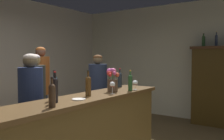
{
  "coord_description": "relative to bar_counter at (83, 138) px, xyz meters",
  "views": [
    {
      "loc": [
        2.17,
        -2.34,
        1.49
      ],
      "look_at": [
        0.41,
        0.2,
        1.33
      ],
      "focal_mm": 39.52,
      "sensor_mm": 36.0,
      "label": 1
    }
  ],
  "objects": [
    {
      "name": "wine_glass_mid",
      "position": [
        0.15,
        0.41,
        0.62
      ],
      "size": [
        0.07,
        0.07,
        0.16
      ],
      "color": "white",
      "rests_on": "bar_counter"
    },
    {
      "name": "wine_bottle_pinot",
      "position": [
        0.16,
        -0.61,
        0.63
      ],
      "size": [
        0.07,
        0.07,
        0.29
      ],
      "color": "#412E20",
      "rests_on": "bar_counter"
    },
    {
      "name": "wine_bottle_riesling",
      "position": [
        -0.14,
        -0.31,
        0.65
      ],
      "size": [
        0.07,
        0.07,
        0.34
      ],
      "color": "#1A2F38",
      "rests_on": "bar_counter"
    },
    {
      "name": "flower_arrangement",
      "position": [
        0.03,
        0.59,
        0.66
      ],
      "size": [
        0.19,
        0.16,
        0.33
      ],
      "color": "#493628",
      "rests_on": "bar_counter"
    },
    {
      "name": "patron_tall",
      "position": [
        -1.51,
        0.62,
        0.42
      ],
      "size": [
        0.3,
        0.3,
        1.67
      ],
      "rotation": [
        0.0,
        0.0,
        -0.45
      ],
      "color": "#292E4C",
      "rests_on": "ground"
    },
    {
      "name": "display_cabinet",
      "position": [
        0.75,
        3.46,
        0.39
      ],
      "size": [
        0.98,
        0.43,
        1.73
      ],
      "color": "#37280E",
      "rests_on": "ground"
    },
    {
      "name": "patron_by_cabinet",
      "position": [
        -1.08,
        0.15,
        0.34
      ],
      "size": [
        0.31,
        0.31,
        1.54
      ],
      "rotation": [
        0.0,
        0.0,
        -0.06
      ],
      "color": "#34262A",
      "rests_on": "ground"
    },
    {
      "name": "display_bottle_midleft",
      "position": [
        0.77,
        3.46,
        1.36
      ],
      "size": [
        0.06,
        0.06,
        0.32
      ],
      "color": "#1D2439",
      "rests_on": "display_cabinet"
    },
    {
      "name": "wine_bottle_syrah",
      "position": [
        -0.18,
        1.1,
        0.63
      ],
      "size": [
        0.07,
        0.07,
        0.3
      ],
      "color": "#1D2730",
      "rests_on": "bar_counter"
    },
    {
      "name": "wine_glass_front",
      "position": [
        0.18,
        0.95,
        0.6
      ],
      "size": [
        0.08,
        0.08,
        0.14
      ],
      "color": "white",
      "rests_on": "bar_counter"
    },
    {
      "name": "patron_in_grey",
      "position": [
        -0.84,
        1.38,
        0.33
      ],
      "size": [
        0.34,
        0.34,
        1.54
      ],
      "rotation": [
        0.0,
        0.0,
        -1.02
      ],
      "color": "gray",
      "rests_on": "ground"
    },
    {
      "name": "display_bottle_left",
      "position": [
        0.5,
        3.46,
        1.35
      ],
      "size": [
        0.07,
        0.07,
        0.29
      ],
      "color": "#1D3C1B",
      "rests_on": "display_cabinet"
    },
    {
      "name": "wine_bottle_rose",
      "position": [
        -0.0,
        -0.43,
        0.65
      ],
      "size": [
        0.06,
        0.06,
        0.33
      ],
      "color": "black",
      "rests_on": "bar_counter"
    },
    {
      "name": "wall_back",
      "position": [
        -0.21,
        3.76,
        0.89
      ],
      "size": [
        5.44,
        0.12,
        2.81
      ],
      "primitive_type": "cube",
      "color": "#B5B6A2",
      "rests_on": "ground"
    },
    {
      "name": "wine_bottle_malbec",
      "position": [
        0.18,
        0.81,
        0.63
      ],
      "size": [
        0.06,
        0.06,
        0.3
      ],
      "color": "#244E26",
      "rests_on": "bar_counter"
    },
    {
      "name": "cheese_plate",
      "position": [
        0.09,
        -0.16,
        0.51
      ],
      "size": [
        0.15,
        0.15,
        0.01
      ],
      "primitive_type": "cylinder",
      "color": "white",
      "rests_on": "bar_counter"
    },
    {
      "name": "wine_bottle_chardonnay",
      "position": [
        0.01,
        0.1,
        0.64
      ],
      "size": [
        0.07,
        0.07,
        0.32
      ],
      "color": "#4E3314",
      "rests_on": "bar_counter"
    },
    {
      "name": "bar_counter",
      "position": [
        0.0,
        0.0,
        0.0
      ],
      "size": [
        0.56,
        2.87,
        1.01
      ],
      "color": "brown",
      "rests_on": "ground"
    },
    {
      "name": "patron_in_navy",
      "position": [
        -0.68,
        -0.23,
        0.34
      ],
      "size": [
        0.31,
        0.31,
        1.54
      ],
      "rotation": [
        0.0,
        0.0,
        0.5
      ],
      "color": "maroon",
      "rests_on": "ground"
    }
  ]
}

